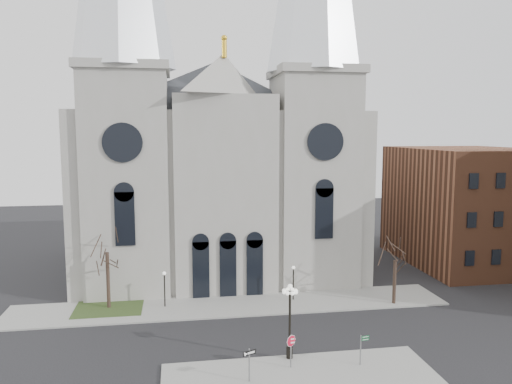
{
  "coord_description": "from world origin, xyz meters",
  "views": [
    {
      "loc": [
        -4.8,
        -33.12,
        16.01
      ],
      "look_at": [
        1.85,
        8.0,
        10.92
      ],
      "focal_mm": 35.0,
      "sensor_mm": 36.0,
      "label": 1
    }
  ],
  "objects": [
    {
      "name": "ground",
      "position": [
        0.0,
        0.0,
        0.0
      ],
      "size": [
        160.0,
        160.0,
        0.0
      ],
      "primitive_type": "plane",
      "color": "black",
      "rests_on": "ground"
    },
    {
      "name": "sidewalk_far",
      "position": [
        0.0,
        11.0,
        0.07
      ],
      "size": [
        40.0,
        6.0,
        0.14
      ],
      "primitive_type": "cube",
      "color": "gray",
      "rests_on": "ground"
    },
    {
      "name": "grass_patch",
      "position": [
        -11.0,
        12.0,
        0.09
      ],
      "size": [
        6.0,
        5.0,
        0.18
      ],
      "primitive_type": "cube",
      "color": "#2C3F1B",
      "rests_on": "ground"
    },
    {
      "name": "cathedral",
      "position": [
        0.0,
        22.86,
        18.48
      ],
      "size": [
        33.0,
        26.66,
        54.0
      ],
      "color": "gray",
      "rests_on": "ground"
    },
    {
      "name": "bg_building_brick",
      "position": [
        30.0,
        22.0,
        7.0
      ],
      "size": [
        14.0,
        18.0,
        14.0
      ],
      "primitive_type": "cube",
      "color": "brown",
      "rests_on": "ground"
    },
    {
      "name": "tree_left",
      "position": [
        -11.0,
        12.0,
        5.58
      ],
      "size": [
        3.2,
        3.2,
        7.5
      ],
      "color": "black",
      "rests_on": "ground"
    },
    {
      "name": "tree_right",
      "position": [
        15.0,
        9.0,
        4.47
      ],
      "size": [
        3.2,
        3.2,
        6.0
      ],
      "color": "black",
      "rests_on": "ground"
    },
    {
      "name": "ped_lamp_left",
      "position": [
        -6.0,
        11.5,
        2.33
      ],
      "size": [
        0.32,
        0.32,
        3.26
      ],
      "color": "black",
      "rests_on": "sidewalk_far"
    },
    {
      "name": "ped_lamp_right",
      "position": [
        6.0,
        11.5,
        2.33
      ],
      "size": [
        0.32,
        0.32,
        3.26
      ],
      "color": "black",
      "rests_on": "sidewalk_far"
    },
    {
      "name": "stop_sign",
      "position": [
        2.64,
        -1.87,
        1.79
      ],
      "size": [
        0.82,
        0.18,
        2.3
      ],
      "rotation": [
        0.0,
        0.0,
        0.18
      ],
      "color": "slate",
      "rests_on": "sidewalk_near"
    },
    {
      "name": "globe_lamp",
      "position": [
        2.87,
        -0.5,
        3.51
      ],
      "size": [
        1.32,
        1.32,
        5.37
      ],
      "rotation": [
        0.0,
        0.0,
        0.16
      ],
      "color": "black",
      "rests_on": "sidewalk_near"
    },
    {
      "name": "one_way_sign",
      "position": [
        -0.41,
        -3.31,
        1.61
      ],
      "size": [
        0.89,
        0.42,
        2.18
      ],
      "rotation": [
        0.0,
        0.0,
        0.41
      ],
      "color": "slate",
      "rests_on": "sidewalk_near"
    },
    {
      "name": "street_name_sign",
      "position": [
        7.5,
        -2.26,
        1.4
      ],
      "size": [
        0.67,
        0.17,
        2.11
      ],
      "rotation": [
        0.0,
        0.0,
        0.18
      ],
      "color": "slate",
      "rests_on": "sidewalk_near"
    }
  ]
}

